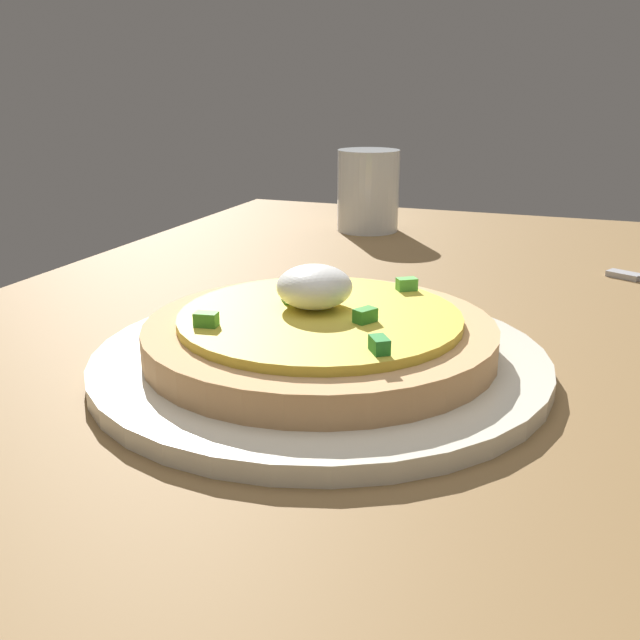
{
  "coord_description": "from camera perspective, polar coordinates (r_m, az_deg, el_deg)",
  "views": [
    {
      "loc": [
        40.79,
        9.71,
        18.65
      ],
      "look_at": [
        2.81,
        -4.36,
        5.14
      ],
      "focal_mm": 40.73,
      "sensor_mm": 36.0,
      "label": 1
    }
  ],
  "objects": [
    {
      "name": "dining_table",
      "position": [
        0.45,
        6.42,
        -4.48
      ],
      "size": [
        109.81,
        71.1,
        2.04
      ],
      "primitive_type": "cube",
      "color": "brown",
      "rests_on": "ground"
    },
    {
      "name": "plate",
      "position": [
        0.44,
        0.0,
        -3.18
      ],
      "size": [
        27.06,
        27.06,
        1.1
      ],
      "primitive_type": "cylinder",
      "color": "silver",
      "rests_on": "dining_table"
    },
    {
      "name": "pizza",
      "position": [
        0.43,
        -0.02,
        -0.89
      ],
      "size": [
        20.81,
        20.81,
        5.02
      ],
      "color": "tan",
      "rests_on": "plate"
    },
    {
      "name": "cup_near",
      "position": [
        0.84,
        3.79,
        9.76
      ],
      "size": [
        6.97,
        6.97,
        9.08
      ],
      "color": "silver",
      "rests_on": "dining_table"
    }
  ]
}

